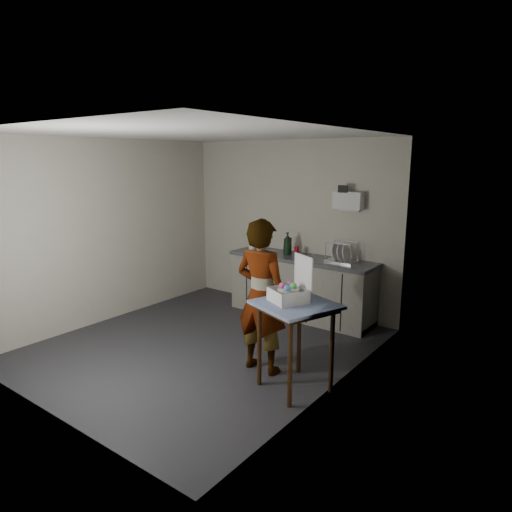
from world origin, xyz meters
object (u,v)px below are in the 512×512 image
Objects in this scene: paper_towel at (252,243)px; dish_rack at (341,257)px; soap_bottle at (288,243)px; dark_bottle at (289,246)px; standing_man at (262,296)px; soda_can at (297,251)px; kitchen_counter at (301,288)px; bakery_box at (290,291)px; side_table at (296,314)px.

dish_rack is at bearing 5.87° from paper_towel.
soap_bottle is 1.34× the size of dark_bottle.
standing_man is at bearing -50.07° from paper_towel.
paper_towel reaches higher than soda_can.
soap_bottle is (-0.26, 0.01, 0.65)m from kitchen_counter.
kitchen_counter is at bearing 145.51° from bakery_box.
bakery_box is (-0.08, 0.02, 0.22)m from side_table.
dish_rack is at bearing -92.30° from standing_man.
dark_bottle is at bearing 144.46° from side_table.
side_table is at bearing 15.70° from bakery_box.
side_table is 2.25× the size of dish_rack.
dish_rack is at bearing 0.20° from soda_can.
kitchen_counter is at bearing 139.83° from side_table.
paper_towel is (-0.84, -0.10, 0.60)m from kitchen_counter.
bakery_box is at bearing -57.19° from dark_bottle.
side_table is 2.41m from dark_bottle.
paper_towel is 2.61m from bakery_box.
bakery_box is at bearing -59.94° from soda_can.
dark_bottle is at bearing -178.21° from soda_can.
dish_rack is (0.86, 0.04, -0.10)m from soap_bottle.
dish_rack is at bearing 124.14° from side_table.
standing_man is at bearing -175.62° from side_table.
standing_man is (-0.53, 0.15, 0.05)m from side_table.
soap_bottle is at bearing -177.16° from dish_rack.
dark_bottle is at bearing -67.07° from standing_man.
dark_bottle is at bearing 13.47° from paper_towel.
paper_towel is at bearing -169.75° from soap_bottle.
dish_rack reaches higher than dark_bottle.
kitchen_counter is 2.26m from bakery_box.
dark_bottle is (-0.13, -0.00, 0.06)m from soda_can.
dark_bottle is 0.61m from paper_towel.
bakery_box is at bearing 162.26° from standing_man.
bakery_box reaches higher than paper_towel.
kitchen_counter is 17.15× the size of soda_can.
kitchen_counter is 5.49× the size of dish_rack.
paper_towel is at bearing -173.38° from kitchen_counter.
dish_rack reaches higher than soda_can.
soap_bottle is at bearing -66.45° from standing_man.
dark_bottle is (-1.35, 1.99, 0.24)m from side_table.
paper_towel reaches higher than kitchen_counter.
soda_can is 2.28m from bakery_box.
dish_rack reaches higher than side_table.
kitchen_counter is 0.56m from soda_can.
standing_man is 0.50m from bakery_box.
side_table is at bearing -58.46° from soda_can.
paper_towel is (-0.60, -0.14, -0.00)m from dark_bottle.
soap_bottle is 1.31× the size of paper_towel.
paper_towel is 1.46m from dish_rack.
dark_bottle is 0.98× the size of paper_towel.
soda_can is at bearing 11.47° from paper_towel.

